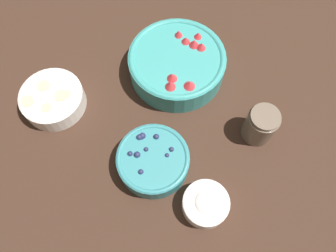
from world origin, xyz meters
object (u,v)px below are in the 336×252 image
(bowl_blueberries, at_px, (153,160))
(bowl_cream, at_px, (206,204))
(jar_chocolate, at_px, (260,126))
(bowl_bananas, at_px, (53,99))
(bowl_strawberries, at_px, (177,63))

(bowl_blueberries, xyz_separation_m, bowl_cream, (-0.16, -0.02, -0.00))
(bowl_cream, xyz_separation_m, jar_chocolate, (0.05, -0.23, 0.01))
(bowl_blueberries, distance_m, bowl_cream, 0.16)
(jar_chocolate, bearing_deg, bowl_cream, 101.48)
(bowl_cream, height_order, jar_chocolate, jar_chocolate)
(bowl_bananas, bearing_deg, bowl_strawberries, -114.18)
(bowl_strawberries, distance_m, bowl_blueberries, 0.27)
(bowl_blueberries, relative_size, jar_chocolate, 1.74)
(jar_chocolate, bearing_deg, bowl_strawberries, 5.89)
(bowl_bananas, height_order, jar_chocolate, jar_chocolate)
(bowl_blueberries, height_order, bowl_bananas, bowl_blueberries)
(bowl_strawberries, bearing_deg, jar_chocolate, -174.11)
(bowl_strawberries, xyz_separation_m, bowl_bananas, (0.14, 0.31, -0.01))
(bowl_cream, bearing_deg, bowl_bananas, 13.32)
(bowl_cream, bearing_deg, bowl_strawberries, -32.36)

